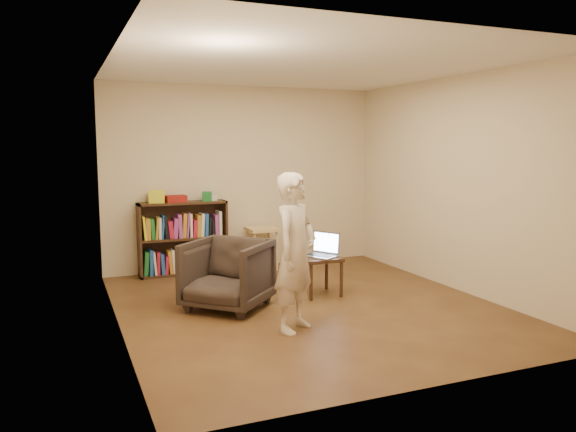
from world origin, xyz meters
name	(u,v)px	position (x,y,z in m)	size (l,w,h in m)	color
floor	(308,306)	(0.00, 0.00, 0.00)	(4.50, 4.50, 0.00)	#422515
ceiling	(309,65)	(0.00, 0.00, 2.60)	(4.50, 4.50, 0.00)	white
wall_back	(244,178)	(0.00, 2.25, 1.30)	(4.00, 4.00, 0.00)	beige
wall_left	(115,195)	(-2.00, 0.00, 1.30)	(4.50, 4.50, 0.00)	beige
wall_right	(458,184)	(2.00, 0.00, 1.30)	(4.50, 4.50, 0.00)	beige
bookshelf	(183,242)	(-0.94, 2.09, 0.44)	(1.20, 0.30, 1.00)	black
box_yellow	(157,197)	(-1.28, 2.08, 1.08)	(0.21, 0.15, 0.17)	yellow
red_cloth	(176,199)	(-1.02, 2.08, 1.05)	(0.27, 0.20, 0.09)	maroon
box_green	(207,196)	(-0.60, 2.06, 1.06)	(0.13, 0.13, 0.13)	#1A6528
box_white	(214,198)	(-0.49, 2.08, 1.04)	(0.09, 0.09, 0.07)	beige
stool	(262,236)	(0.17, 1.95, 0.48)	(0.41, 0.41, 0.60)	tan
armchair	(227,274)	(-0.84, 0.26, 0.38)	(0.81, 0.83, 0.76)	black
side_table	(319,263)	(0.32, 0.39, 0.38)	(0.45, 0.45, 0.46)	black
laptop	(322,251)	(0.37, 0.41, 0.52)	(0.45, 0.48, 0.29)	#ADACB1
person	(295,252)	(-0.44, -0.68, 0.76)	(0.55, 0.36, 1.52)	beige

